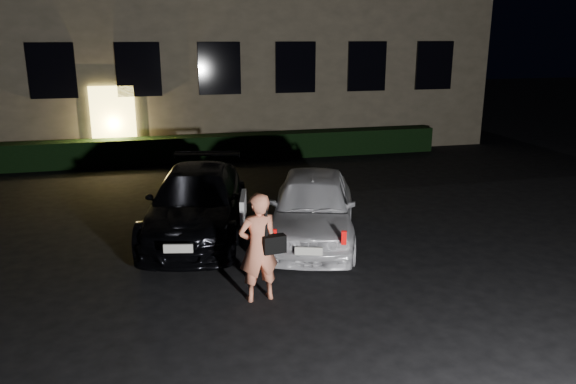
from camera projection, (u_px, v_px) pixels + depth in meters
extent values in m
plane|color=black|center=(307.00, 295.00, 9.15)|extent=(80.00, 80.00, 0.00)
cube|color=#FFE065|center=(114.00, 125.00, 18.24)|extent=(1.40, 0.10, 2.50)
cube|color=black|center=(52.00, 71.00, 17.38)|extent=(1.40, 0.10, 1.70)
cube|color=black|center=(139.00, 70.00, 17.97)|extent=(1.40, 0.10, 1.70)
cube|color=black|center=(219.00, 69.00, 18.57)|extent=(1.40, 0.10, 1.70)
cube|color=black|center=(295.00, 67.00, 19.16)|extent=(1.40, 0.10, 1.70)
cube|color=black|center=(367.00, 66.00, 19.75)|extent=(1.40, 0.10, 1.70)
cube|color=black|center=(434.00, 66.00, 20.34)|extent=(1.40, 0.10, 1.70)
cube|color=black|center=(224.00, 147.00, 18.85)|extent=(15.00, 0.70, 0.85)
imported|color=black|center=(196.00, 202.00, 11.82)|extent=(2.85, 5.00, 1.36)
cube|color=white|center=(243.00, 206.00, 10.97)|extent=(0.29, 0.97, 0.45)
cube|color=silver|center=(178.00, 248.00, 9.50)|extent=(0.50, 0.15, 0.15)
imported|color=white|center=(313.00, 206.00, 11.45)|extent=(2.89, 4.49, 1.42)
cube|color=red|center=(274.00, 236.00, 9.56)|extent=(0.10, 0.08, 0.24)
cube|color=red|center=(344.00, 238.00, 9.48)|extent=(0.10, 0.08, 0.24)
cube|color=silver|center=(309.00, 251.00, 9.53)|extent=(0.46, 0.19, 0.14)
imported|color=#EC845F|center=(258.00, 247.00, 8.75)|extent=(0.70, 0.51, 1.77)
cube|color=black|center=(274.00, 244.00, 8.71)|extent=(0.38, 0.21, 0.28)
cube|color=black|center=(266.00, 220.00, 8.59)|extent=(0.05, 0.06, 0.55)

